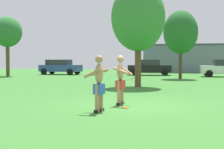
{
  "coord_description": "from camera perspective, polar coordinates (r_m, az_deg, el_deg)",
  "views": [
    {
      "loc": [
        1.88,
        -11.36,
        1.62
      ],
      "look_at": [
        -0.56,
        -0.55,
        1.11
      ],
      "focal_mm": 52.98,
      "sensor_mm": 36.0,
      "label": 1
    }
  ],
  "objects": [
    {
      "name": "frisbee",
      "position": [
        11.03,
        2.31,
        -5.73
      ],
      "size": [
        0.25,
        0.25,
        0.03
      ],
      "primitive_type": "cylinder",
      "color": "orange",
      "rests_on": "ground_plane"
    },
    {
      "name": "ground_plane",
      "position": [
        11.63,
        3.29,
        -5.36
      ],
      "size": [
        80.0,
        80.0,
        0.0
      ],
      "primitive_type": "plane",
      "color": "#38752D"
    },
    {
      "name": "player_in_blue",
      "position": [
        10.09,
        -2.29,
        -1.3
      ],
      "size": [
        0.68,
        0.59,
        1.74
      ],
      "color": "black",
      "rests_on": "ground_plane"
    },
    {
      "name": "lamp_post",
      "position": [
        29.63,
        4.17,
        6.51
      ],
      "size": [
        0.6,
        0.24,
        5.92
      ],
      "color": "black",
      "rests_on": "ground_plane"
    },
    {
      "name": "outbuilding_behind_lot",
      "position": [
        42.01,
        13.28,
        2.74
      ],
      "size": [
        11.46,
        4.38,
        3.45
      ],
      "color": "slate",
      "rests_on": "ground_plane"
    },
    {
      "name": "tree_behind_players",
      "position": [
        33.15,
        -17.61,
        6.96
      ],
      "size": [
        2.76,
        2.76,
        5.67
      ],
      "color": "brown",
      "rests_on": "ground_plane"
    },
    {
      "name": "tree_near_building",
      "position": [
        27.98,
        11.75,
        7.12
      ],
      "size": [
        2.82,
        2.82,
        5.64
      ],
      "color": "#4C3823",
      "rests_on": "ground_plane"
    },
    {
      "name": "tree_right_field",
      "position": [
        19.63,
        4.53,
        9.76
      ],
      "size": [
        3.16,
        3.16,
        6.07
      ],
      "color": "brown",
      "rests_on": "ground_plane"
    },
    {
      "name": "car_blue_mid_lot",
      "position": [
        35.39,
        -8.93,
        1.33
      ],
      "size": [
        4.45,
        2.35,
        1.58
      ],
      "color": "#2D478C",
      "rests_on": "ground_plane"
    },
    {
      "name": "player_near",
      "position": [
        11.69,
        1.49,
        -0.71
      ],
      "size": [
        0.66,
        0.73,
        1.75
      ],
      "color": "black",
      "rests_on": "ground_plane"
    },
    {
      "name": "car_black_near_post",
      "position": [
        33.55,
        6.39,
        1.28
      ],
      "size": [
        4.48,
        2.43,
        1.58
      ],
      "color": "black",
      "rests_on": "ground_plane"
    }
  ]
}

